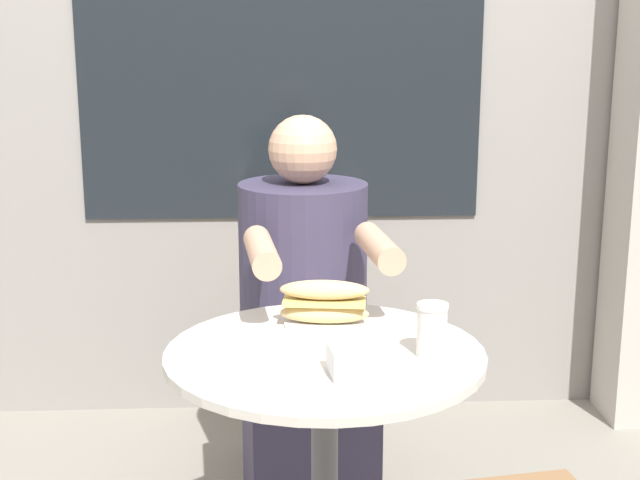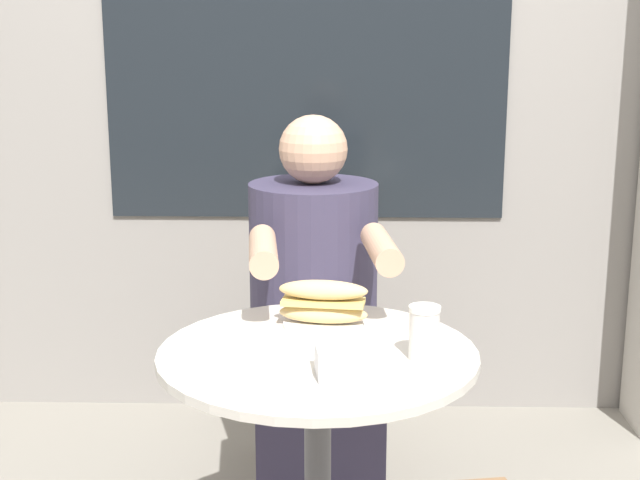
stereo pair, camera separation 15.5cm
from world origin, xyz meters
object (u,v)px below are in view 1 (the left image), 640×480
at_px(seated_diner, 305,354).
at_px(sandwich_on_plate, 324,306).
at_px(cafe_table, 325,432).
at_px(drink_cup, 432,330).
at_px(diner_chair, 297,312).

bearing_deg(seated_diner, sandwich_on_plate, 89.18).
distance_m(cafe_table, drink_cup, 0.34).
relative_size(diner_chair, seated_diner, 0.74).
xyz_separation_m(diner_chair, drink_cup, (0.26, -0.94, 0.26)).
bearing_deg(cafe_table, seated_diner, 92.56).
xyz_separation_m(seated_diner, drink_cup, (0.25, -0.59, 0.27)).
bearing_deg(seated_diner, drink_cup, 107.27).
relative_size(cafe_table, seated_diner, 0.61).
bearing_deg(cafe_table, sandwich_on_plate, 87.04).
bearing_deg(diner_chair, drink_cup, 99.91).
xyz_separation_m(cafe_table, drink_cup, (0.23, -0.04, 0.25)).
height_order(cafe_table, seated_diner, seated_diner).
distance_m(diner_chair, sandwich_on_plate, 0.77).
height_order(diner_chair, sandwich_on_plate, diner_chair).
bearing_deg(seated_diner, cafe_table, 86.74).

